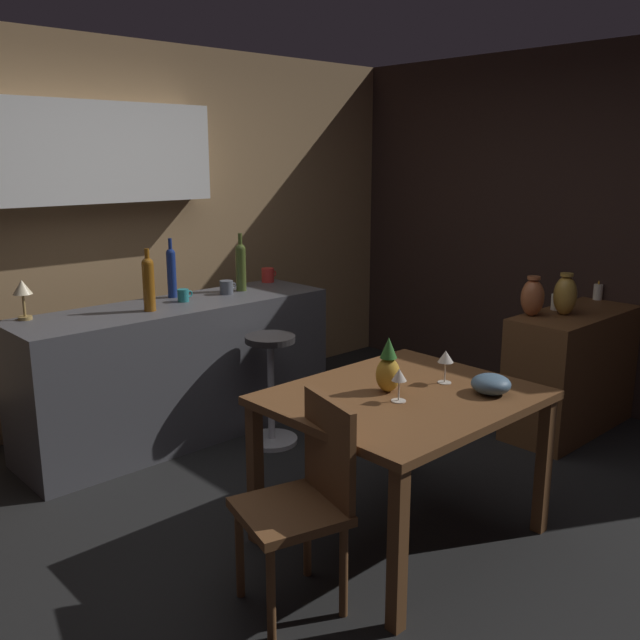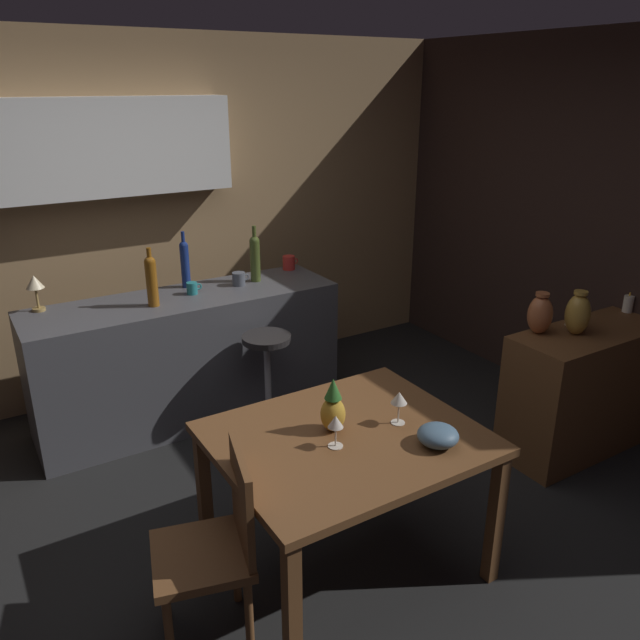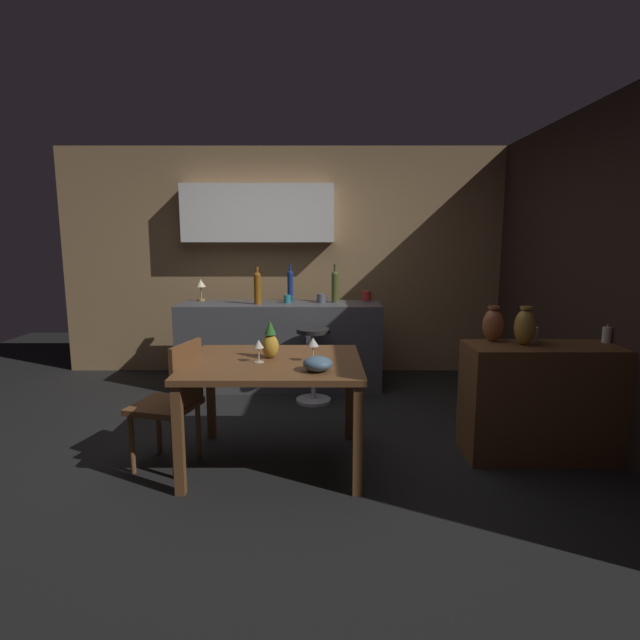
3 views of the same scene
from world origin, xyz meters
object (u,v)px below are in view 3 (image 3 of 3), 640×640
(dining_table, at_px, (273,372))
(cup_red, at_px, (365,296))
(chair_near_window, at_px, (171,400))
(wine_glass_right, at_px, (311,343))
(wine_bottle_olive, at_px, (333,285))
(cup_slate, at_px, (320,298))
(wine_glass_left, at_px, (257,345))
(pillar_candle_short, at_px, (531,334))
(wine_bottle_amber, at_px, (256,287))
(vase_copper, at_px, (491,324))
(bar_stool, at_px, (312,363))
(vase_brass, at_px, (523,326))
(wine_bottle_cobalt, at_px, (289,284))
(pineapple_centerpiece, at_px, (269,342))
(cup_teal, at_px, (286,299))
(sideboard_cabinet, at_px, (540,401))
(pillar_candle_tall, at_px, (605,335))
(fruit_bowl, at_px, (316,364))
(counter_lamp, at_px, (199,285))

(dining_table, relative_size, cup_red, 9.21)
(chair_near_window, height_order, cup_red, cup_red)
(wine_glass_right, bearing_deg, chair_near_window, -178.11)
(chair_near_window, distance_m, wine_bottle_olive, 2.36)
(cup_slate, bearing_deg, chair_near_window, -117.52)
(wine_glass_left, relative_size, pillar_candle_short, 1.17)
(wine_bottle_olive, bearing_deg, wine_bottle_amber, -169.91)
(wine_bottle_olive, height_order, vase_copper, wine_bottle_olive)
(chair_near_window, height_order, bar_stool, chair_near_window)
(bar_stool, bearing_deg, vase_copper, -38.10)
(vase_brass, bearing_deg, wine_glass_right, -173.35)
(wine_bottle_cobalt, distance_m, vase_copper, 2.38)
(pineapple_centerpiece, relative_size, cup_teal, 2.46)
(pineapple_centerpiece, bearing_deg, wine_glass_right, -19.92)
(sideboard_cabinet, distance_m, wine_bottle_amber, 2.86)
(bar_stool, distance_m, pillar_candle_short, 2.00)
(pillar_candle_tall, bearing_deg, wine_glass_right, -173.31)
(fruit_bowl, xyz_separation_m, wine_bottle_cobalt, (-0.31, 2.31, 0.29))
(pineapple_centerpiece, relative_size, cup_red, 2.05)
(counter_lamp, bearing_deg, pineapple_centerpiece, -64.30)
(sideboard_cabinet, height_order, vase_copper, vase_copper)
(wine_glass_right, height_order, vase_copper, vase_copper)
(wine_bottle_amber, height_order, pillar_candle_tall, wine_bottle_amber)
(pillar_candle_tall, bearing_deg, pillar_candle_short, 176.55)
(counter_lamp, bearing_deg, pillar_candle_tall, -28.51)
(wine_bottle_amber, distance_m, vase_copper, 2.43)
(wine_bottle_olive, height_order, cup_slate, wine_bottle_olive)
(dining_table, distance_m, pineapple_centerpiece, 0.21)
(dining_table, bearing_deg, wine_bottle_amber, 100.57)
(fruit_bowl, bearing_deg, wine_bottle_cobalt, 97.59)
(chair_near_window, relative_size, vase_brass, 3.21)
(pineapple_centerpiece, height_order, vase_brass, vase_brass)
(wine_bottle_cobalt, distance_m, pillar_candle_short, 2.60)
(chair_near_window, height_order, wine_bottle_amber, wine_bottle_amber)
(bar_stool, distance_m, vase_copper, 1.78)
(dining_table, xyz_separation_m, wine_glass_right, (0.27, -0.04, 0.21))
(pineapple_centerpiece, height_order, wine_bottle_olive, wine_bottle_olive)
(wine_bottle_olive, relative_size, pillar_candle_short, 3.08)
(pillar_candle_short, distance_m, vase_copper, 0.29)
(cup_red, bearing_deg, fruit_bowl, -102.73)
(wine_bottle_amber, distance_m, pillar_candle_short, 2.68)
(wine_bottle_amber, bearing_deg, sideboard_cabinet, -36.26)
(wine_glass_left, relative_size, cup_red, 1.20)
(chair_near_window, bearing_deg, wine_bottle_amber, 78.99)
(bar_stool, height_order, wine_bottle_olive, wine_bottle_olive)
(pineapple_centerpiece, height_order, cup_teal, pineapple_centerpiece)
(cup_red, height_order, pillar_candle_tall, cup_red)
(sideboard_cabinet, bearing_deg, pineapple_centerpiece, -178.73)
(sideboard_cabinet, xyz_separation_m, fruit_bowl, (-1.61, -0.39, 0.38))
(cup_red, distance_m, vase_brass, 2.12)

